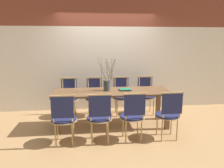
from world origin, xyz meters
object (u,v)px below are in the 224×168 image
(chair_near_center, at_px, (133,114))
(dining_table, at_px, (112,96))
(book_stack, at_px, (125,89))
(vase_centerpiece, at_px, (107,84))
(chair_far_center, at_px, (122,94))

(chair_near_center, bearing_deg, dining_table, 111.08)
(book_stack, bearing_deg, vase_centerpiece, 178.03)
(chair_far_center, relative_size, book_stack, 3.47)
(chair_far_center, xyz_separation_m, book_stack, (-0.04, -0.71, 0.28))
(dining_table, height_order, book_stack, book_stack)
(chair_near_center, bearing_deg, chair_far_center, 88.51)
(vase_centerpiece, bearing_deg, dining_table, -27.50)
(vase_centerpiece, bearing_deg, chair_near_center, -64.03)
(chair_near_center, distance_m, book_stack, 0.84)
(chair_near_center, xyz_separation_m, vase_centerpiece, (-0.39, 0.81, 0.40))
(chair_near_center, relative_size, chair_far_center, 1.00)
(chair_far_center, height_order, vase_centerpiece, vase_centerpiece)
(chair_far_center, xyz_separation_m, vase_centerpiece, (-0.43, -0.70, 0.40))
(vase_centerpiece, height_order, book_stack, vase_centerpiece)
(book_stack, bearing_deg, chair_far_center, 86.61)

